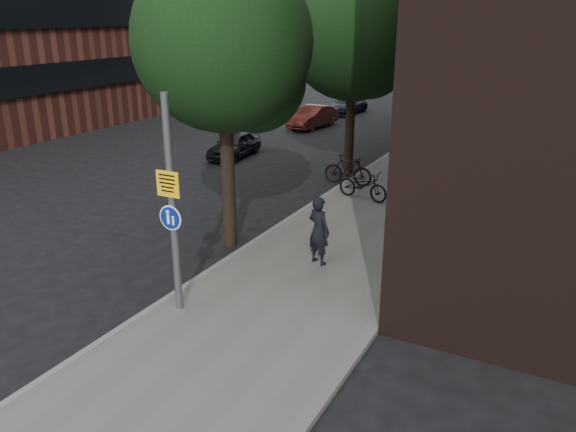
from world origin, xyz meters
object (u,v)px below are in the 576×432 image
Objects in this scene: pedestrian at (319,231)px; parked_car_near at (234,145)px; signpost at (172,206)px; parked_bike_facade_near at (424,202)px.

pedestrian reaches higher than parked_car_near.
signpost is 8.73m from parked_bike_facade_near.
pedestrian is 4.81m from parked_bike_facade_near.
parked_car_near is (-6.50, 12.11, -1.82)m from signpost.
pedestrian is 0.97× the size of parked_bike_facade_near.
signpost is at bearing 176.45° from parked_bike_facade_near.
parked_car_near is at bearing -29.28° from pedestrian.
pedestrian is at bearing 63.49° from signpost.
pedestrian is (1.61, 3.41, -1.40)m from signpost.
parked_car_near is (-9.49, 4.11, -0.03)m from parked_bike_facade_near.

